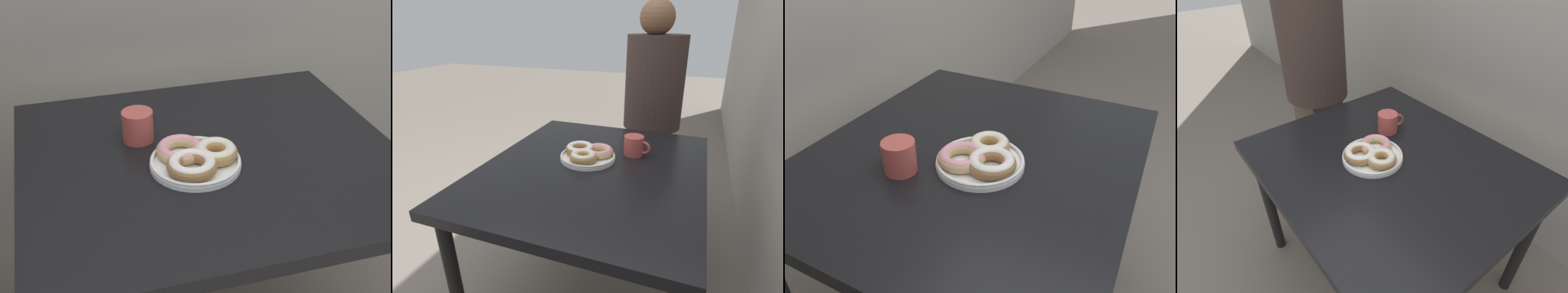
{
  "view_description": "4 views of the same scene",
  "coord_description": "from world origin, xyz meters",
  "views": [
    {
      "loc": [
        -0.39,
        -0.84,
        1.49
      ],
      "look_at": [
        -0.06,
        0.31,
        0.76
      ],
      "focal_mm": 50.0,
      "sensor_mm": 36.0,
      "label": 1
    },
    {
      "loc": [
        1.09,
        0.73,
        1.27
      ],
      "look_at": [
        -0.06,
        0.31,
        0.76
      ],
      "focal_mm": 28.0,
      "sensor_mm": 36.0,
      "label": 2
    },
    {
      "loc": [
        -0.82,
        -0.08,
        1.3
      ],
      "look_at": [
        -0.06,
        0.31,
        0.76
      ],
      "focal_mm": 35.0,
      "sensor_mm": 36.0,
      "label": 3
    },
    {
      "loc": [
        0.7,
        -0.27,
        1.47
      ],
      "look_at": [
        -0.06,
        0.31,
        0.76
      ],
      "focal_mm": 28.0,
      "sensor_mm": 36.0,
      "label": 4
    }
  ],
  "objects": [
    {
      "name": "dining_table",
      "position": [
        0.0,
        0.36,
        0.63
      ],
      "size": [
        1.03,
        0.9,
        0.7
      ],
      "color": "black",
      "rests_on": "ground_plane"
    },
    {
      "name": "donut_plate",
      "position": [
        -0.06,
        0.31,
        0.73
      ],
      "size": [
        0.26,
        0.26,
        0.06
      ],
      "color": "white",
      "rests_on": "dining_table"
    },
    {
      "name": "coffee_mug",
      "position": [
        -0.17,
        0.49,
        0.75
      ],
      "size": [
        0.09,
        0.12,
        0.09
      ],
      "color": "#B74C47",
      "rests_on": "dining_table"
    }
  ]
}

